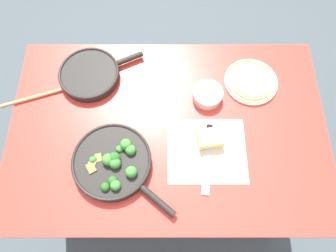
{
  "coord_description": "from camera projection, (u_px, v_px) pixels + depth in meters",
  "views": [
    {
      "loc": [
        0.0,
        -0.45,
        1.82
      ],
      "look_at": [
        0.0,
        0.0,
        0.76
      ],
      "focal_mm": 32.0,
      "sensor_mm": 36.0,
      "label": 1
    }
  ],
  "objects": [
    {
      "name": "dinner_plate_stack",
      "position": [
        252.0,
        81.0,
        1.24
      ],
      "size": [
        0.22,
        0.22,
        0.03
      ],
      "color": "silver",
      "rests_on": "dining_table_red"
    },
    {
      "name": "dining_table_red",
      "position": [
        168.0,
        136.0,
        1.25
      ],
      "size": [
        1.25,
        0.81,
        0.74
      ],
      "color": "red",
      "rests_on": "ground_plane"
    },
    {
      "name": "parchment_sheet",
      "position": [
        207.0,
        151.0,
        1.14
      ],
      "size": [
        0.3,
        0.26,
        0.0
      ],
      "color": "beige",
      "rests_on": "dining_table_red"
    },
    {
      "name": "skillet_broccoli",
      "position": [
        113.0,
        162.0,
        1.09
      ],
      "size": [
        0.38,
        0.35,
        0.07
      ],
      "rotation": [
        0.0,
        0.0,
        5.59
      ],
      "color": "black",
      "rests_on": "dining_table_red"
    },
    {
      "name": "cheese_block",
      "position": [
        210.0,
        139.0,
        1.13
      ],
      "size": [
        0.11,
        0.08,
        0.05
      ],
      "color": "#EFD67A",
      "rests_on": "dining_table_red"
    },
    {
      "name": "prep_bowl_steel",
      "position": [
        208.0,
        95.0,
        1.21
      ],
      "size": [
        0.12,
        0.12,
        0.04
      ],
      "color": "#B7B7BC",
      "rests_on": "dining_table_red"
    },
    {
      "name": "ground_plane",
      "position": [
        168.0,
        174.0,
        1.85
      ],
      "size": [
        14.0,
        14.0,
        0.0
      ],
      "primitive_type": "plane",
      "color": "#424C51"
    },
    {
      "name": "wooden_spoon",
      "position": [
        60.0,
        90.0,
        1.23
      ],
      "size": [
        0.38,
        0.15,
        0.02
      ],
      "rotation": [
        0.0,
        0.0,
        0.32
      ],
      "color": "tan",
      "rests_on": "dining_table_red"
    },
    {
      "name": "grater_knife",
      "position": [
        208.0,
        149.0,
        1.13
      ],
      "size": [
        0.06,
        0.27,
        0.02
      ],
      "rotation": [
        0.0,
        0.0,
        4.6
      ],
      "color": "silver",
      "rests_on": "dining_table_red"
    },
    {
      "name": "skillet_eggs",
      "position": [
        90.0,
        74.0,
        1.24
      ],
      "size": [
        0.35,
        0.25,
        0.04
      ],
      "rotation": [
        0.0,
        0.0,
        0.45
      ],
      "color": "black",
      "rests_on": "dining_table_red"
    }
  ]
}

